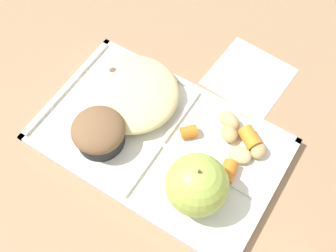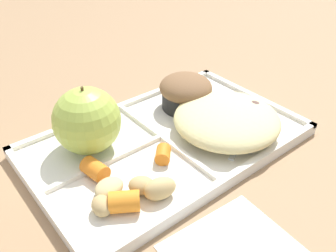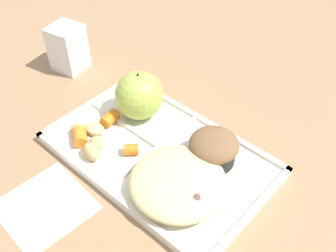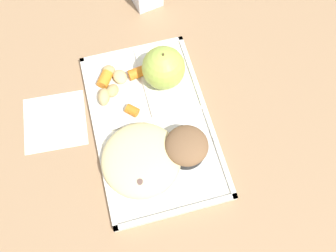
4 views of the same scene
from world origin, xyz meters
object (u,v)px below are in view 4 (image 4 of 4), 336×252
at_px(bran_muffin, 186,147).
at_px(green_apple, 164,68).
at_px(lunch_tray, 152,124).
at_px(plastic_fork, 142,182).

bearing_deg(bran_muffin, green_apple, 180.00).
bearing_deg(lunch_tray, plastic_fork, -22.45).
relative_size(lunch_tray, bran_muffin, 4.60).
relative_size(green_apple, plastic_fork, 0.67).
xyz_separation_m(green_apple, bran_muffin, (0.17, 0.00, -0.02)).
height_order(lunch_tray, green_apple, green_apple).
xyz_separation_m(bran_muffin, plastic_fork, (0.04, -0.09, -0.03)).
bearing_deg(green_apple, lunch_tray, -27.79).
height_order(lunch_tray, plastic_fork, lunch_tray).
distance_m(lunch_tray, green_apple, 0.11).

